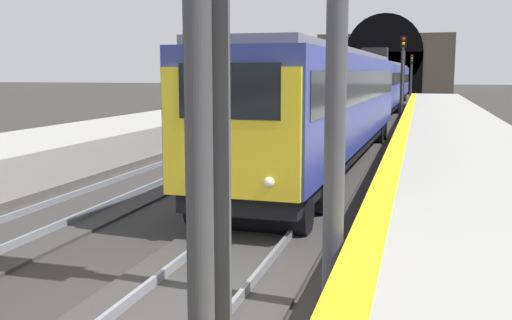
# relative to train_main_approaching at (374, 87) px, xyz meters

# --- Properties ---
(ground_plane) EXTENTS (320.00, 320.00, 0.00)m
(ground_plane) POSITION_rel_train_main_approaching_xyz_m (-33.69, -0.00, -2.27)
(ground_plane) COLOR #302D2B
(platform_right_edge_strip) EXTENTS (112.00, 0.50, 0.01)m
(platform_right_edge_strip) POSITION_rel_train_main_approaching_xyz_m (-33.69, -2.44, -1.17)
(platform_right_edge_strip) COLOR yellow
(platform_right_edge_strip) RESTS_ON platform_right
(track_main_line) EXTENTS (160.00, 2.85, 0.21)m
(track_main_line) POSITION_rel_train_main_approaching_xyz_m (-33.69, -0.00, -2.23)
(track_main_line) COLOR #383533
(track_main_line) RESTS_ON ground_plane
(train_main_approaching) EXTENTS (61.42, 3.36, 4.86)m
(train_main_approaching) POSITION_rel_train_main_approaching_xyz_m (0.00, 0.00, 0.00)
(train_main_approaching) COLOR navy
(train_main_approaching) RESTS_ON ground_plane
(train_adjacent_platform) EXTENTS (41.57, 3.28, 4.09)m
(train_adjacent_platform) POSITION_rel_train_main_approaching_xyz_m (3.97, 4.76, 0.07)
(train_adjacent_platform) COLOR gray
(train_adjacent_platform) RESTS_ON ground_plane
(railway_signal_near) EXTENTS (0.39, 0.38, 5.75)m
(railway_signal_near) POSITION_rel_train_main_approaching_xyz_m (-37.53, -1.83, 1.18)
(railway_signal_near) COLOR #38383D
(railway_signal_near) RESTS_ON ground_plane
(railway_signal_mid) EXTENTS (0.39, 0.38, 5.66)m
(railway_signal_mid) POSITION_rel_train_main_approaching_xyz_m (1.05, -1.83, 1.02)
(railway_signal_mid) COLOR #38383D
(railway_signal_mid) RESTS_ON ground_plane
(railway_signal_far) EXTENTS (0.39, 0.38, 5.49)m
(railway_signal_far) POSITION_rel_train_main_approaching_xyz_m (38.66, -1.83, 1.04)
(railway_signal_far) COLOR #38383D
(railway_signal_far) RESTS_ON ground_plane
(tunnel_portal) EXTENTS (2.79, 20.14, 11.89)m
(tunnel_portal) POSITION_rel_train_main_approaching_xyz_m (51.73, 2.38, 2.23)
(tunnel_portal) COLOR #51473D
(tunnel_portal) RESTS_ON ground_plane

